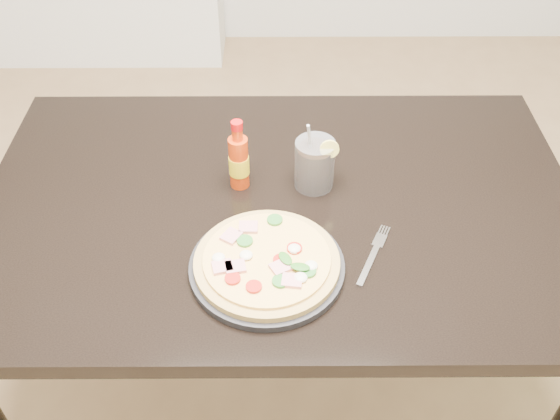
{
  "coord_description": "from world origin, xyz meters",
  "views": [
    {
      "loc": [
        0.2,
        -1.11,
        1.72
      ],
      "look_at": [
        0.2,
        -0.14,
        0.83
      ],
      "focal_mm": 40.0,
      "sensor_mm": 36.0,
      "label": 1
    }
  ],
  "objects_px": {
    "plate": "(267,267)",
    "fork": "(374,253)",
    "pizza": "(267,261)",
    "cola_cup": "(315,165)",
    "media_console": "(90,10)",
    "hot_sauce_bottle": "(239,161)",
    "dining_table": "(280,226)"
  },
  "relations": [
    {
      "from": "plate",
      "to": "fork",
      "type": "bearing_deg",
      "value": 10.71
    },
    {
      "from": "plate",
      "to": "fork",
      "type": "relative_size",
      "value": 1.81
    },
    {
      "from": "pizza",
      "to": "cola_cup",
      "type": "bearing_deg",
      "value": 68.2
    },
    {
      "from": "fork",
      "to": "media_console",
      "type": "height_order",
      "value": "fork"
    },
    {
      "from": "cola_cup",
      "to": "fork",
      "type": "distance_m",
      "value": 0.27
    },
    {
      "from": "hot_sauce_bottle",
      "to": "cola_cup",
      "type": "distance_m",
      "value": 0.18
    },
    {
      "from": "pizza",
      "to": "hot_sauce_bottle",
      "type": "relative_size",
      "value": 1.66
    },
    {
      "from": "hot_sauce_bottle",
      "to": "media_console",
      "type": "relative_size",
      "value": 0.13
    },
    {
      "from": "dining_table",
      "to": "pizza",
      "type": "height_order",
      "value": "pizza"
    },
    {
      "from": "fork",
      "to": "media_console",
      "type": "bearing_deg",
      "value": 142.03
    },
    {
      "from": "plate",
      "to": "hot_sauce_bottle",
      "type": "distance_m",
      "value": 0.29
    },
    {
      "from": "cola_cup",
      "to": "fork",
      "type": "height_order",
      "value": "cola_cup"
    },
    {
      "from": "plate",
      "to": "pizza",
      "type": "xyz_separation_m",
      "value": [
        -0.0,
        -0.0,
        0.02
      ]
    },
    {
      "from": "dining_table",
      "to": "pizza",
      "type": "bearing_deg",
      "value": -97.3
    },
    {
      "from": "dining_table",
      "to": "pizza",
      "type": "xyz_separation_m",
      "value": [
        -0.03,
        -0.22,
        0.11
      ]
    },
    {
      "from": "cola_cup",
      "to": "fork",
      "type": "xyz_separation_m",
      "value": [
        0.12,
        -0.23,
        -0.06
      ]
    },
    {
      "from": "dining_table",
      "to": "fork",
      "type": "distance_m",
      "value": 0.28
    },
    {
      "from": "dining_table",
      "to": "cola_cup",
      "type": "bearing_deg",
      "value": 35.35
    },
    {
      "from": "plate",
      "to": "cola_cup",
      "type": "distance_m",
      "value": 0.3
    },
    {
      "from": "plate",
      "to": "media_console",
      "type": "distance_m",
      "value": 2.56
    },
    {
      "from": "pizza",
      "to": "media_console",
      "type": "relative_size",
      "value": 0.22
    },
    {
      "from": "dining_table",
      "to": "fork",
      "type": "relative_size",
      "value": 7.83
    },
    {
      "from": "dining_table",
      "to": "hot_sauce_bottle",
      "type": "height_order",
      "value": "hot_sauce_bottle"
    },
    {
      "from": "plate",
      "to": "fork",
      "type": "xyz_separation_m",
      "value": [
        0.23,
        0.04,
        -0.01
      ]
    },
    {
      "from": "pizza",
      "to": "hot_sauce_bottle",
      "type": "height_order",
      "value": "hot_sauce_bottle"
    },
    {
      "from": "dining_table",
      "to": "media_console",
      "type": "distance_m",
      "value": 2.36
    },
    {
      "from": "media_console",
      "to": "plate",
      "type": "bearing_deg",
      "value": -67.06
    },
    {
      "from": "pizza",
      "to": "dining_table",
      "type": "bearing_deg",
      "value": 82.7
    },
    {
      "from": "media_console",
      "to": "pizza",
      "type": "bearing_deg",
      "value": -67.07
    },
    {
      "from": "plate",
      "to": "hot_sauce_bottle",
      "type": "xyz_separation_m",
      "value": [
        -0.07,
        0.27,
        0.06
      ]
    },
    {
      "from": "pizza",
      "to": "cola_cup",
      "type": "xyz_separation_m",
      "value": [
        0.11,
        0.27,
        0.03
      ]
    },
    {
      "from": "hot_sauce_bottle",
      "to": "fork",
      "type": "bearing_deg",
      "value": -37.99
    }
  ]
}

